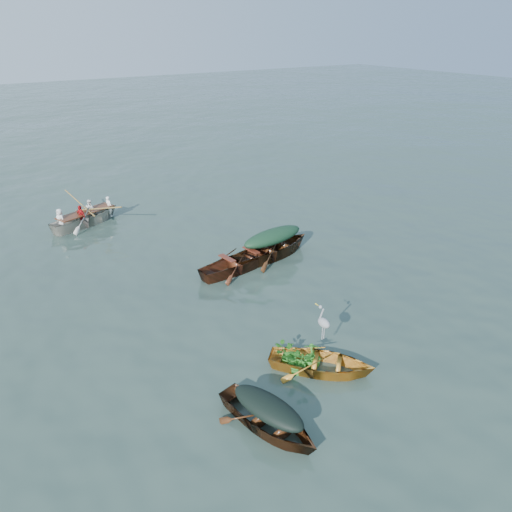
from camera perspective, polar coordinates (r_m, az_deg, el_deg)
The scene contains 13 objects.
ground at distance 15.23m, azimuth 4.67°, elevation -5.75°, with size 140.00×140.00×0.00m, color #33473F.
yellow_dinghy at distance 12.73m, azimuth 7.43°, elevation -12.89°, with size 1.39×3.21×0.87m, color orange.
dark_covered_boat at distance 11.19m, azimuth 1.36°, elevation -19.05°, with size 1.25×3.37×0.82m, color #42260F.
green_tarp_boat at distance 18.26m, azimuth 1.89°, elevation -0.15°, with size 1.48×4.75×1.13m, color #462910.
open_wooden_boat at distance 17.33m, azimuth -1.89°, elevation -1.61°, with size 1.35×4.33×1.01m, color #522314.
rowed_boat at distance 22.40m, azimuth -18.70°, elevation 3.40°, with size 1.36×4.54×1.10m, color beige.
dark_tarp_cover at distance 10.77m, azimuth 1.40°, elevation -16.72°, with size 0.69×1.85×0.40m, color black.
green_tarp_cover at distance 17.92m, azimuth 1.93°, elevation 2.24°, with size 0.81×2.61×0.52m, color black.
thwart_benches at distance 17.10m, azimuth -1.91°, elevation -0.04°, with size 0.81×2.16×0.04m, color #521E13, non-canonical shape.
heron at distance 12.66m, azimuth 7.72°, elevation -8.17°, with size 0.28×0.40×0.92m, color #9B9FA3, non-canonical shape.
dinghy_weeds at distance 12.36m, azimuth 5.07°, elevation -9.83°, with size 0.70×0.90×0.60m, color #2D6F1D.
rowers at distance 22.09m, azimuth -19.03°, elevation 5.63°, with size 1.23×3.18×0.76m, color silver.
oars at distance 22.20m, azimuth -18.91°, elevation 4.78°, with size 2.60×0.60×0.06m, color olive, non-canonical shape.
Camera 1 is at (-8.19, -10.20, 7.80)m, focal length 35.00 mm.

